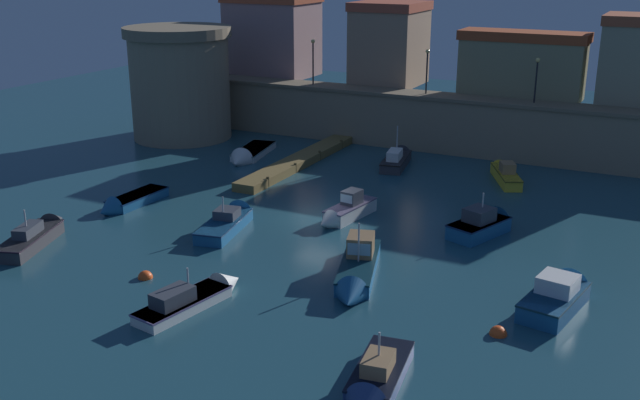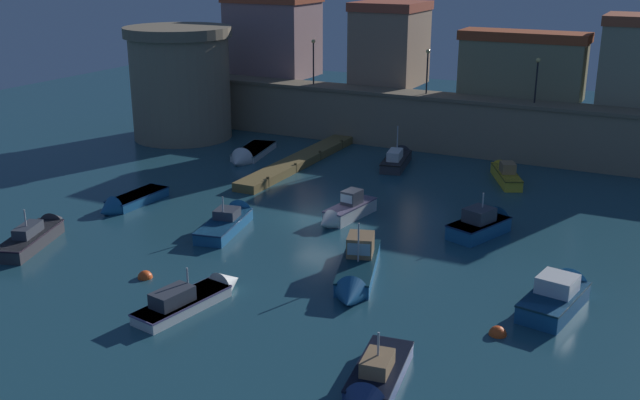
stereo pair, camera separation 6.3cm
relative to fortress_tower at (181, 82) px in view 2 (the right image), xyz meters
name	(u,v)px [view 2 (the right image)]	position (x,y,z in m)	size (l,w,h in m)	color
ground_plane	(318,218)	(18.86, -12.57, -4.52)	(100.91, 100.91, 0.00)	#1E4756
quay_wall	(425,121)	(18.86, 5.50, -2.38)	(40.83, 2.79, 4.26)	gray
old_town_backdrop	(417,47)	(16.67, 9.16, 2.74)	(37.15, 5.82, 7.03)	gray
fortress_tower	(181,82)	(0.00, 0.00, 0.00)	(8.53, 8.53, 8.92)	gray
pier_dock	(299,161)	(12.54, -3.20, -4.23)	(1.66, 14.90, 0.70)	brown
quay_lamp_0	(313,55)	(9.22, 5.50, 2.12)	(0.32, 0.32, 3.60)	black
quay_lamp_1	(427,64)	(18.87, 5.50, 1.97)	(0.32, 0.32, 3.33)	black
quay_lamp_2	(537,73)	(26.98, 5.50, 1.88)	(0.32, 0.32, 3.19)	black
moored_boat_0	(398,158)	(18.74, 0.30, -4.08)	(2.44, 5.95, 3.23)	#333338
moored_boat_1	(345,211)	(20.38, -12.22, -4.00)	(1.91, 5.03, 1.77)	silver
moored_boat_2	(248,155)	(8.38, -3.49, -4.24)	(2.99, 6.58, 1.75)	silver
moored_boat_3	(560,293)	(33.19, -17.78, -3.99)	(2.62, 5.42, 1.97)	#195689
moored_boat_4	(196,296)	(19.14, -24.78, -4.15)	(2.38, 5.92, 2.25)	white
moored_boat_5	(504,172)	(26.47, -0.06, -4.06)	(3.59, 5.87, 1.58)	gold
moored_boat_6	(38,233)	(7.35, -22.49, -4.09)	(3.33, 6.16, 2.44)	#333338
moored_boat_7	(356,271)	(24.35, -19.49, -4.02)	(3.53, 7.06, 3.00)	#195689
moored_boat_8	(127,202)	(7.82, -16.05, -4.21)	(1.64, 5.26, 1.39)	#195689
moored_boat_9	(486,223)	(28.03, -10.61, -3.98)	(3.17, 4.94, 2.73)	#195689
moored_boat_10	(231,219)	(15.11, -15.92, -4.12)	(2.74, 6.20, 2.45)	#195689
moored_boat_11	(374,383)	(28.69, -27.71, -4.13)	(2.25, 5.28, 2.50)	navy
mooring_buoy_0	(498,335)	(31.49, -21.65, -4.52)	(0.72, 0.72, 0.72)	#EA4C19
mooring_buoy_1	(352,191)	(18.47, -7.14, -4.52)	(0.52, 0.52, 0.52)	#EA4C19
mooring_buoy_2	(145,278)	(15.39, -23.66, -4.52)	(0.70, 0.70, 0.70)	#EA4C19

